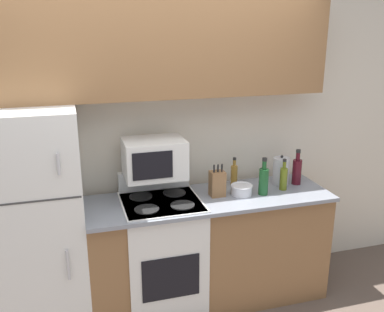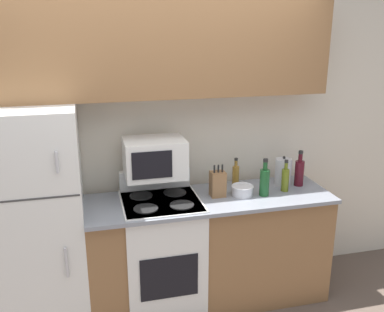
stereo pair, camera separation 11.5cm
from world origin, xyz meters
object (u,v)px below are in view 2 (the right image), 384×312
at_px(refrigerator, 32,223).
at_px(stove, 162,254).
at_px(bowl, 242,190).
at_px(bottle_wine_red, 299,172).
at_px(bottle_vinegar, 236,175).
at_px(bottle_wine_green, 265,181).
at_px(bottle_olive_oil, 285,179).
at_px(kettle, 283,172).
at_px(microwave, 154,158).
at_px(knife_block, 218,184).

distance_m(refrigerator, stove, 1.01).
bearing_deg(bowl, bottle_wine_red, 10.26).
bearing_deg(bottle_vinegar, bottle_wine_green, -60.16).
relative_size(bottle_olive_oil, bottle_wine_green, 0.87).
relative_size(bowl, bottle_wine_red, 0.58).
distance_m(refrigerator, kettle, 2.00).
xyz_separation_m(refrigerator, microwave, (0.91, 0.06, 0.40)).
relative_size(refrigerator, kettle, 6.67).
relative_size(microwave, kettle, 1.80).
distance_m(microwave, bottle_wine_green, 0.87).
relative_size(stove, bottle_olive_oil, 4.23).
height_order(bottle_olive_oil, bottle_wine_red, bottle_wine_red).
height_order(refrigerator, stove, refrigerator).
xyz_separation_m(bottle_vinegar, kettle, (0.39, -0.08, 0.02)).
bearing_deg(stove, bottle_wine_green, -4.97).
height_order(stove, bottle_wine_green, bottle_wine_green).
xyz_separation_m(bottle_wine_red, bottle_wine_green, (-0.37, -0.13, 0.00)).
bearing_deg(bottle_wine_green, bottle_olive_oil, 13.13).
xyz_separation_m(bowl, bottle_wine_green, (0.17, -0.04, 0.07)).
bearing_deg(bottle_olive_oil, bottle_vinegar, 148.97).
height_order(microwave, bottle_vinegar, microwave).
bearing_deg(refrigerator, stove, -2.72).
height_order(knife_block, kettle, knife_block).
xyz_separation_m(microwave, kettle, (1.07, -0.00, -0.20)).
relative_size(bottle_olive_oil, bottle_wine_red, 0.87).
bearing_deg(kettle, refrigerator, -178.42).
height_order(refrigerator, bottle_olive_oil, refrigerator).
height_order(refrigerator, bottle_wine_red, refrigerator).
bearing_deg(stove, kettle, 5.42).
bearing_deg(bottle_vinegar, bowl, -95.51).
xyz_separation_m(stove, knife_block, (0.45, 0.00, 0.55)).
height_order(bottle_wine_green, bottle_vinegar, bottle_wine_green).
xyz_separation_m(refrigerator, bottle_vinegar, (1.60, 0.14, 0.18)).
bearing_deg(knife_block, bottle_vinegar, 40.22).
bearing_deg(bottle_wine_green, refrigerator, 176.24).
bearing_deg(bottle_wine_green, kettle, 35.30).
height_order(refrigerator, knife_block, refrigerator).
bearing_deg(microwave, bottle_olive_oil, -6.95).
bearing_deg(bottle_wine_red, stove, -176.94).
distance_m(refrigerator, bottle_vinegar, 1.62).
bearing_deg(refrigerator, bottle_wine_green, -3.76).
distance_m(refrigerator, bottle_wine_red, 2.12).
relative_size(bottle_olive_oil, bottle_vinegar, 1.08).
bearing_deg(kettle, knife_block, -170.99).
bearing_deg(bowl, kettle, 18.15).
bearing_deg(knife_block, kettle, 9.01).
relative_size(bottle_wine_red, bottle_wine_green, 1.00).
distance_m(microwave, bottle_olive_oil, 1.06).
relative_size(refrigerator, bottle_olive_oil, 6.51).
bearing_deg(refrigerator, bottle_vinegar, 4.98).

